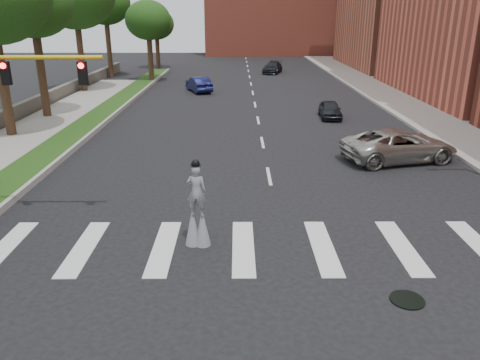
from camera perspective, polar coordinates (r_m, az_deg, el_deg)
ground_plane at (r=14.47m, az=5.63°, el=-10.00°), size 160.00×160.00×0.00m
grass_median at (r=34.73m, az=-17.25°, el=7.14°), size 2.00×60.00×0.25m
median_curb at (r=34.44m, az=-15.57°, el=7.23°), size 0.20×60.00×0.28m
sidewalk_right at (r=40.64m, az=20.00°, el=8.52°), size 5.00×90.00×0.18m
stone_wall at (r=38.41m, az=-24.44°, el=8.05°), size 0.50×56.00×1.10m
manhole at (r=13.46m, az=19.70°, el=-13.59°), size 0.90×0.90×0.04m
building_backdrop at (r=90.83m, az=4.68°, el=20.80°), size 26.00×14.00×18.00m
stilt_performer at (r=15.03m, az=-5.25°, el=-3.96°), size 0.84×0.56×2.91m
suv_crossing at (r=25.14m, az=18.85°, el=4.01°), size 6.27×3.96×1.62m
car_near at (r=34.59m, az=10.93°, el=8.43°), size 1.63×3.63×1.21m
car_mid at (r=45.86m, az=-5.06°, el=11.56°), size 2.98×4.63×1.44m
car_far at (r=60.54m, az=4.00°, el=13.52°), size 3.12×5.08×1.38m
tree_3 at (r=36.11m, az=-24.05°, el=19.06°), size 5.42×5.42×10.12m
tree_5 at (r=57.97m, az=-16.14°, el=19.97°), size 5.64×5.64×10.62m
tree_6 at (r=52.76m, az=-11.14°, el=18.51°), size 4.79×4.79×8.48m
tree_7 at (r=66.59m, az=-10.18°, el=18.17°), size 4.76×4.76×7.80m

